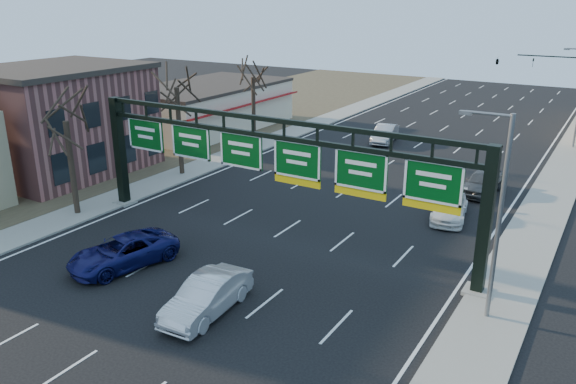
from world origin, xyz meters
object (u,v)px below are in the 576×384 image
Objects in this scene: sign_gantry at (271,163)px; car_silver_sedan at (207,296)px; car_white_wagon at (450,207)px; car_blue_suv at (123,252)px.

car_silver_sedan is at bearing -77.34° from sign_gantry.
car_blue_suv is at bearing -139.41° from car_white_wagon.
sign_gantry is at bearing -141.47° from car_white_wagon.
car_blue_suv is at bearing 164.69° from car_silver_sedan.
car_blue_suv reaches higher than car_white_wagon.
sign_gantry reaches higher than car_silver_sedan.
car_blue_suv is 1.15× the size of car_white_wagon.
car_silver_sedan is at bearing 3.13° from car_blue_suv.
car_silver_sedan reaches higher than car_blue_suv.
car_blue_suv is (-4.84, -6.64, -3.84)m from sign_gantry.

